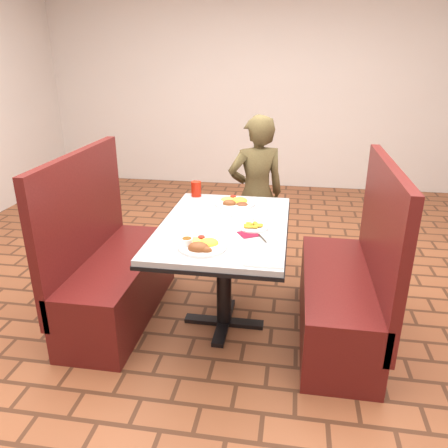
{
  "coord_description": "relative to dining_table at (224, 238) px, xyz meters",
  "views": [
    {
      "loc": [
        0.42,
        -2.56,
        1.77
      ],
      "look_at": [
        0.0,
        0.0,
        0.75
      ],
      "focal_mm": 35.0,
      "sensor_mm": 36.0,
      "label": 1
    }
  ],
  "objects": [
    {
      "name": "room",
      "position": [
        0.0,
        0.0,
        1.26
      ],
      "size": [
        7.0,
        7.04,
        2.82
      ],
      "color": "brown",
      "rests_on": "ground"
    },
    {
      "name": "dining_table",
      "position": [
        0.0,
        0.0,
        0.0
      ],
      "size": [
        0.81,
        1.21,
        0.75
      ],
      "color": "#AAACAE",
      "rests_on": "ground"
    },
    {
      "name": "booth_bench_left",
      "position": [
        -0.8,
        0.0,
        -0.32
      ],
      "size": [
        0.47,
        1.2,
        1.17
      ],
      "color": "#5D1815",
      "rests_on": "ground"
    },
    {
      "name": "booth_bench_right",
      "position": [
        0.8,
        0.0,
        -0.32
      ],
      "size": [
        0.47,
        1.2,
        1.17
      ],
      "color": "#5D1815",
      "rests_on": "ground"
    },
    {
      "name": "diner_person",
      "position": [
        0.12,
        0.94,
        0.01
      ],
      "size": [
        0.56,
        0.47,
        1.32
      ],
      "primitive_type": "imported",
      "rotation": [
        0.0,
        0.0,
        3.52
      ],
      "color": "brown",
      "rests_on": "ground"
    },
    {
      "name": "near_dinner_plate",
      "position": [
        -0.07,
        -0.38,
        0.13
      ],
      "size": [
        0.27,
        0.27,
        0.08
      ],
      "rotation": [
        0.0,
        0.0,
        0.06
      ],
      "color": "white",
      "rests_on": "dining_table"
    },
    {
      "name": "far_dinner_plate",
      "position": [
        0.01,
        0.4,
        0.12
      ],
      "size": [
        0.29,
        0.29,
        0.07
      ],
      "rotation": [
        0.0,
        0.0,
        0.13
      ],
      "color": "white",
      "rests_on": "dining_table"
    },
    {
      "name": "plantain_plate",
      "position": [
        0.19,
        -0.04,
        0.11
      ],
      "size": [
        0.19,
        0.19,
        0.03
      ],
      "rotation": [
        0.0,
        0.0,
        -0.35
      ],
      "color": "white",
      "rests_on": "dining_table"
    },
    {
      "name": "maroon_napkin",
      "position": [
        0.17,
        -0.14,
        0.1
      ],
      "size": [
        0.15,
        0.15,
        0.0
      ],
      "primitive_type": "cube",
      "rotation": [
        0.0,
        0.0,
        0.54
      ],
      "color": "maroon",
      "rests_on": "dining_table"
    },
    {
      "name": "spoon_utensil",
      "position": [
        0.26,
        -0.2,
        0.1
      ],
      "size": [
        0.06,
        0.12,
        0.0
      ],
      "primitive_type": "cube",
      "rotation": [
        0.0,
        0.0,
        0.44
      ],
      "color": "silver",
      "rests_on": "dining_table"
    },
    {
      "name": "red_tumbler",
      "position": [
        -0.3,
        0.54,
        0.15
      ],
      "size": [
        0.08,
        0.08,
        0.11
      ],
      "primitive_type": "cylinder",
      "color": "#B51C0C",
      "rests_on": "dining_table"
    },
    {
      "name": "paper_napkin",
      "position": [
        0.29,
        -0.5,
        0.1
      ],
      "size": [
        0.21,
        0.15,
        0.01
      ],
      "primitive_type": "cube",
      "rotation": [
        0.0,
        0.0,
        0.0
      ],
      "color": "white",
      "rests_on": "dining_table"
    },
    {
      "name": "knife_utensil",
      "position": [
        -0.09,
        -0.39,
        0.11
      ],
      "size": [
        0.03,
        0.16,
        0.0
      ],
      "primitive_type": "cube",
      "rotation": [
        0.0,
        0.0,
        0.11
      ],
      "color": "silver",
      "rests_on": "dining_table"
    },
    {
      "name": "fork_utensil",
      "position": [
        -0.1,
        -0.36,
        0.11
      ],
      "size": [
        0.01,
        0.15,
        0.0
      ],
      "primitive_type": "cube",
      "rotation": [
        0.0,
        0.0,
        0.03
      ],
      "color": "silver",
      "rests_on": "dining_table"
    },
    {
      "name": "lettuce_shreds",
      "position": [
        0.04,
        0.06,
        0.1
      ],
      "size": [
        0.28,
        0.32,
        0.0
      ],
      "primitive_type": null,
      "color": "#90CC51",
      "rests_on": "dining_table"
    }
  ]
}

